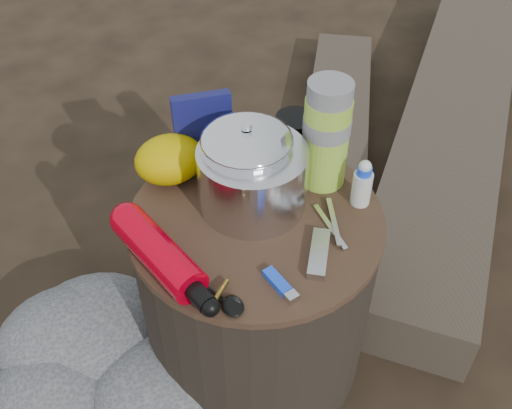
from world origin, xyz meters
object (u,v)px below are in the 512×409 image
object	(u,v)px
camping_pot	(247,164)
thermos	(326,135)
fuel_bottle	(159,253)
log_main	(453,121)
stump	(256,291)
travel_mug	(294,141)

from	to	relation	value
camping_pot	thermos	bearing A→B (deg)	-1.21
fuel_bottle	log_main	bearing A→B (deg)	9.61
stump	travel_mug	xyz separation A→B (m)	(0.13, 0.12, 0.28)
thermos	travel_mug	world-z (taller)	thermos
fuel_bottle	thermos	bearing A→B (deg)	-2.06
stump	fuel_bottle	bearing A→B (deg)	-164.69
log_main	fuel_bottle	size ratio (longest dim) A/B	6.78
thermos	stump	bearing A→B (deg)	-160.97
travel_mug	camping_pot	bearing A→B (deg)	-152.72
travel_mug	log_main	bearing A→B (deg)	28.71
camping_pot	stump	bearing A→B (deg)	-93.69
camping_pot	travel_mug	bearing A→B (deg)	27.28
thermos	travel_mug	distance (m)	0.09
camping_pot	travel_mug	size ratio (longest dim) A/B	1.46
stump	camping_pot	distance (m)	0.31
log_main	thermos	size ratio (longest dim) A/B	8.22
camping_pot	travel_mug	xyz separation A→B (m)	(0.13, 0.06, -0.03)
stump	log_main	bearing A→B (deg)	31.27
log_main	travel_mug	xyz separation A→B (m)	(-0.77, -0.42, 0.43)
log_main	camping_pot	size ratio (longest dim) A/B	11.05
stump	travel_mug	bearing A→B (deg)	43.92
stump	thermos	xyz separation A→B (m)	(0.16, 0.06, 0.34)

